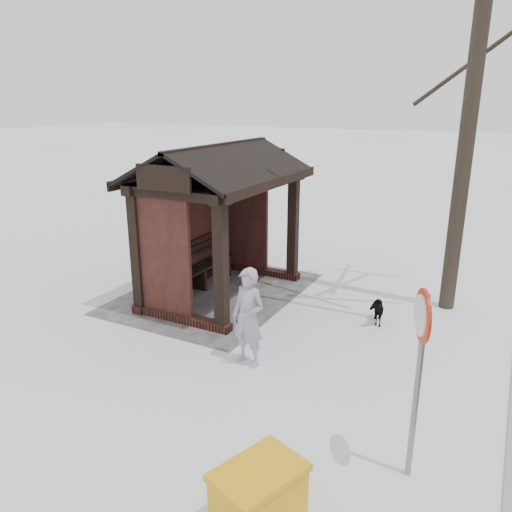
{
  "coord_description": "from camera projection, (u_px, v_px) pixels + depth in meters",
  "views": [
    {
      "loc": [
        8.23,
        5.11,
        3.88
      ],
      "look_at": [
        0.05,
        0.8,
        0.98
      ],
      "focal_mm": 35.0,
      "sensor_mm": 36.0,
      "label": 1
    }
  ],
  "objects": [
    {
      "name": "grit_bin",
      "position": [
        259.0,
        497.0,
        4.66
      ],
      "size": [
        0.99,
        0.83,
        0.65
      ],
      "rotation": [
        0.0,
        0.0,
        -0.35
      ],
      "color": "orange",
      "rests_on": "ground"
    },
    {
      "name": "bus_shelter",
      "position": [
        214.0,
        191.0,
        9.8
      ],
      "size": [
        3.6,
        2.4,
        3.09
      ],
      "color": "#351613",
      "rests_on": "ground"
    },
    {
      "name": "pedestrian",
      "position": [
        248.0,
        318.0,
        7.45
      ],
      "size": [
        0.46,
        0.62,
        1.54
      ],
      "primitive_type": "imported",
      "rotation": [
        0.0,
        0.0,
        1.39
      ],
      "color": "#A193AC",
      "rests_on": "ground"
    },
    {
      "name": "dog",
      "position": [
        375.0,
        309.0,
        9.02
      ],
      "size": [
        0.68,
        0.48,
        0.52
      ],
      "primitive_type": "imported",
      "rotation": [
        0.0,
        0.0,
        1.94
      ],
      "color": "black",
      "rests_on": "ground"
    },
    {
      "name": "ground",
      "position": [
        223.0,
        295.0,
        10.38
      ],
      "size": [
        120.0,
        120.0,
        0.0
      ],
      "primitive_type": "plane",
      "color": "white",
      "rests_on": "ground"
    },
    {
      "name": "trampled_patch",
      "position": [
        215.0,
        293.0,
        10.47
      ],
      "size": [
        4.2,
        3.2,
        0.02
      ],
      "primitive_type": "cube",
      "color": "gray",
      "rests_on": "ground"
    },
    {
      "name": "road_sign",
      "position": [
        420.0,
        344.0,
        4.95
      ],
      "size": [
        0.51,
        0.24,
        2.14
      ],
      "rotation": [
        0.0,
        0.0,
        0.41
      ],
      "color": "gray",
      "rests_on": "ground"
    }
  ]
}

